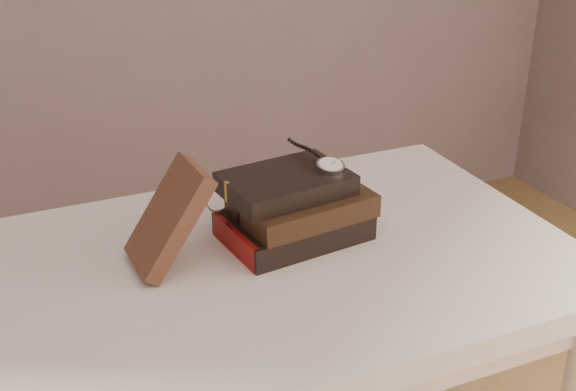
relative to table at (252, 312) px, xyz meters
name	(u,v)px	position (x,y,z in m)	size (l,w,h in m)	color
table	(252,312)	(0.00, 0.00, 0.00)	(1.00, 0.60, 0.75)	silver
book_stack	(295,208)	(0.09, 0.04, 0.14)	(0.24, 0.17, 0.11)	black
journal	(169,218)	(-0.11, 0.04, 0.17)	(0.03, 0.11, 0.17)	#3C2117
pocket_watch	(327,163)	(0.15, 0.05, 0.21)	(0.05, 0.15, 0.02)	silver
eyeglasses	(229,195)	(0.01, 0.11, 0.15)	(0.10, 0.12, 0.04)	silver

